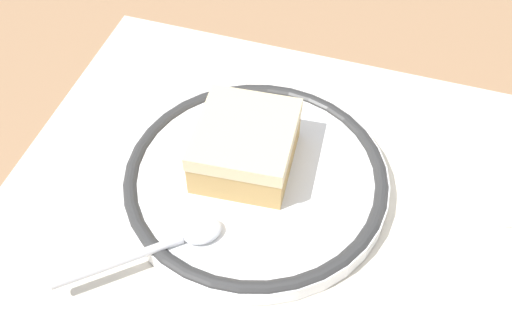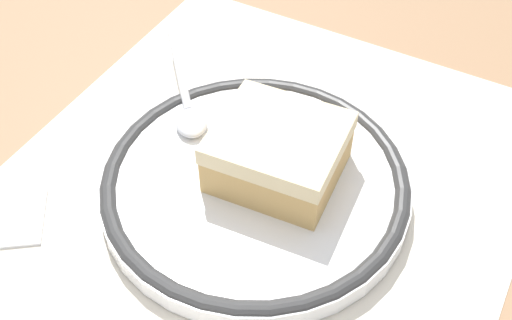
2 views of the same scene
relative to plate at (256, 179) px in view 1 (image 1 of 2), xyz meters
The scene contains 6 objects.
ground_plane 0.03m from the plate, behind, with size 2.40×2.40×0.00m, color #9E7551.
placemat 0.03m from the plate, behind, with size 0.47×0.37×0.00m, color beige.
plate is the anchor object (origin of this frame).
cake_slice 0.03m from the plate, 40.76° to the right, with size 0.09×0.09×0.04m.
spoon 0.10m from the plate, 63.97° to the left, with size 0.11×0.10×0.01m.
cup 0.21m from the plate, 163.55° to the right, with size 0.08×0.08×0.07m.
Camera 1 is at (-0.08, 0.32, 0.44)m, focal length 44.88 mm.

